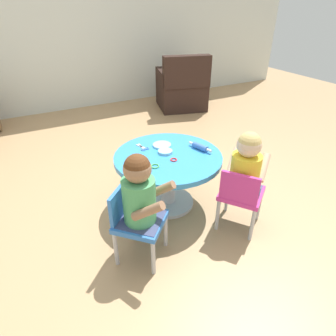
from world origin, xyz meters
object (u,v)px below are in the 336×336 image
object	(u,v)px
seated_child_left	(139,192)
armchair_dark	(182,89)
child_chair_right	(240,195)
rolling_pin	(200,147)
craft_scissors	(143,148)
craft_table	(168,168)
seated_child_right	(246,166)
child_chair_left	(136,220)

from	to	relation	value
seated_child_left	armchair_dark	size ratio (longest dim) A/B	0.58
child_chair_right	rolling_pin	bearing A→B (deg)	96.50
seated_child_left	craft_scissors	xyz separation A→B (m)	(0.30, 0.64, -0.05)
craft_table	rolling_pin	distance (m)	0.32
craft_table	armchair_dark	bearing A→B (deg)	57.26
seated_child_right	armchair_dark	xyz separation A→B (m)	(1.01, 2.64, -0.22)
child_chair_right	seated_child_right	xyz separation A→B (m)	(0.03, 0.02, 0.23)
child_chair_left	seated_child_left	size ratio (longest dim) A/B	1.05
seated_child_right	seated_child_left	bearing A→B (deg)	176.26
seated_child_left	craft_scissors	distance (m)	0.71
seated_child_right	craft_scissors	xyz separation A→B (m)	(-0.49, 0.69, -0.05)
craft_scissors	child_chair_right	bearing A→B (deg)	-57.26
craft_table	armchair_dark	size ratio (longest dim) A/B	0.98
armchair_dark	craft_scissors	size ratio (longest dim) A/B	6.30
rolling_pin	child_chair_left	bearing A→B (deg)	-153.05
craft_scissors	rolling_pin	bearing A→B (deg)	-30.44
seated_child_left	child_chair_right	size ratio (longest dim) A/B	0.95
craft_table	child_chair_right	distance (m)	0.62
child_chair_right	seated_child_right	distance (m)	0.23
craft_table	child_chair_right	bearing A→B (deg)	-56.91
child_chair_left	craft_scissors	world-z (taller)	child_chair_left
child_chair_left	seated_child_right	world-z (taller)	seated_child_right
craft_table	child_chair_left	size ratio (longest dim) A/B	1.61
seated_child_left	craft_table	bearing A→B (deg)	45.70
seated_child_right	craft_scissors	bearing A→B (deg)	125.43
armchair_dark	rolling_pin	distance (m)	2.45
seated_child_right	armchair_dark	size ratio (longest dim) A/B	0.58
armchair_dark	craft_table	bearing A→B (deg)	-122.74
seated_child_right	craft_scissors	size ratio (longest dim) A/B	3.66
child_chair_left	child_chair_right	size ratio (longest dim) A/B	1.00
armchair_dark	rolling_pin	world-z (taller)	armchair_dark
seated_child_left	craft_scissors	world-z (taller)	seated_child_left
armchair_dark	craft_scissors	bearing A→B (deg)	-127.77
child_chair_left	armchair_dark	bearing A→B (deg)	54.32
child_chair_right	seated_child_right	world-z (taller)	seated_child_right
rolling_pin	armchair_dark	bearing A→B (deg)	63.25
child_chair_left	child_chair_right	distance (m)	0.80
craft_table	craft_scissors	bearing A→B (deg)	121.84
seated_child_left	child_chair_left	bearing A→B (deg)	135.21
child_chair_left	craft_scissors	bearing A→B (deg)	61.72
child_chair_left	rolling_pin	bearing A→B (deg)	26.95
seated_child_right	rolling_pin	xyz separation A→B (m)	(-0.09, 0.45, -0.03)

